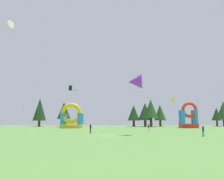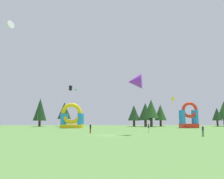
# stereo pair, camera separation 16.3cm
# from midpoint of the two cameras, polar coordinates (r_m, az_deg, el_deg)

# --- Properties ---
(ground_plane) EXTENTS (120.00, 120.00, 0.00)m
(ground_plane) POSITION_cam_midpoint_polar(r_m,az_deg,el_deg) (35.94, -0.26, -11.16)
(ground_plane) COLOR #5B8C42
(kite_white_delta) EXTENTS (3.25, 5.97, 19.48)m
(kite_white_delta) POSITION_cam_midpoint_polar(r_m,az_deg,el_deg) (45.74, -24.17, 14.15)
(kite_white_delta) COLOR white
(kite_white_delta) RESTS_ON ground_plane
(kite_purple_delta) EXTENTS (2.66, 4.01, 9.66)m
(kite_purple_delta) POSITION_cam_midpoint_polar(r_m,az_deg,el_deg) (37.65, 5.56, 1.93)
(kite_purple_delta) COLOR purple
(kite_purple_delta) RESTS_ON ground_plane
(kite_black_box) EXTENTS (0.65, 2.50, 10.03)m
(kite_black_box) POSITION_cam_midpoint_polar(r_m,az_deg,el_deg) (53.90, -10.24, 0.34)
(kite_black_box) COLOR black
(kite_black_box) RESTS_ON ground_plane
(kite_yellow_diamond) EXTENTS (1.50, 0.66, 7.29)m
(kite_yellow_diamond) POSITION_cam_midpoint_polar(r_m,az_deg,el_deg) (53.82, 14.48, -2.41)
(kite_yellow_diamond) COLOR yellow
(kite_yellow_diamond) RESTS_ON ground_plane
(kite_green_parafoil) EXTENTS (1.52, 3.00, 10.82)m
(kite_green_parafoil) POSITION_cam_midpoint_polar(r_m,az_deg,el_deg) (63.68, -8.95, -0.03)
(kite_green_parafoil) COLOR green
(kite_green_parafoil) RESTS_ON ground_plane
(person_near_camera) EXTENTS (0.41, 0.41, 1.71)m
(person_near_camera) POSITION_cam_midpoint_polar(r_m,az_deg,el_deg) (40.83, -5.40, -9.24)
(person_near_camera) COLOR #B21E26
(person_near_camera) RESTS_ON ground_plane
(person_midfield) EXTENTS (0.38, 0.38, 1.63)m
(person_midfield) POSITION_cam_midpoint_polar(r_m,az_deg,el_deg) (44.23, 8.89, -9.09)
(person_midfield) COLOR silver
(person_midfield) RESTS_ON ground_plane
(person_left_edge) EXTENTS (0.33, 0.33, 1.61)m
(person_left_edge) POSITION_cam_midpoint_polar(r_m,az_deg,el_deg) (35.47, 21.31, -9.17)
(person_left_edge) COLOR #33723F
(person_left_edge) RESTS_ON ground_plane
(inflatable_red_slide) EXTENTS (6.02, 4.72, 6.89)m
(inflatable_red_slide) POSITION_cam_midpoint_polar(r_m,az_deg,el_deg) (66.38, -9.91, -7.14)
(inflatable_red_slide) COLOR yellow
(inflatable_red_slide) RESTS_ON ground_plane
(inflatable_yellow_castle) EXTENTS (4.63, 3.68, 7.20)m
(inflatable_yellow_castle) POSITION_cam_midpoint_polar(r_m,az_deg,el_deg) (69.24, 18.23, -6.68)
(inflatable_yellow_castle) COLOR red
(inflatable_yellow_castle) RESTS_ON ground_plane
(tree_row_2) EXTENTS (4.40, 4.40, 9.42)m
(tree_row_2) POSITION_cam_midpoint_polar(r_m,az_deg,el_deg) (82.29, -17.37, -4.71)
(tree_row_2) COLOR #4C331E
(tree_row_2) RESTS_ON ground_plane
(tree_row_3) EXTENTS (4.51, 4.51, 8.11)m
(tree_row_3) POSITION_cam_midpoint_polar(r_m,az_deg,el_deg) (80.16, -11.74, -5.12)
(tree_row_3) COLOR #4C331E
(tree_row_3) RESTS_ON ground_plane
(tree_row_4) EXTENTS (4.06, 4.06, 7.04)m
(tree_row_4) POSITION_cam_midpoint_polar(r_m,az_deg,el_deg) (77.80, 5.27, -5.75)
(tree_row_4) COLOR #4C331E
(tree_row_4) RESTS_ON ground_plane
(tree_row_5) EXTENTS (4.63, 4.63, 7.71)m
(tree_row_5) POSITION_cam_midpoint_polar(r_m,az_deg,el_deg) (76.95, 8.05, -5.41)
(tree_row_5) COLOR #4C331E
(tree_row_5) RESTS_ON ground_plane
(tree_row_6) EXTENTS (4.65, 4.65, 8.87)m
(tree_row_6) POSITION_cam_midpoint_polar(r_m,az_deg,el_deg) (77.15, 9.44, -4.72)
(tree_row_6) COLOR #4C331E
(tree_row_6) RESTS_ON ground_plane
(tree_row_7) EXTENTS (4.15, 4.15, 7.48)m
(tree_row_7) POSITION_cam_midpoint_polar(r_m,az_deg,el_deg) (82.09, 11.65, -5.55)
(tree_row_7) COLOR #4C331E
(tree_row_7) RESTS_ON ground_plane
(tree_row_8) EXTENTS (3.38, 3.38, 6.32)m
(tree_row_8) POSITION_cam_midpoint_polar(r_m,az_deg,el_deg) (87.28, 24.21, -5.55)
(tree_row_8) COLOR #4C331E
(tree_row_8) RESTS_ON ground_plane
(tree_row_9) EXTENTS (5.15, 5.15, 8.73)m
(tree_row_9) POSITION_cam_midpoint_polar(r_m,az_deg,el_deg) (90.30, 25.67, -4.61)
(tree_row_9) COLOR #4C331E
(tree_row_9) RESTS_ON ground_plane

